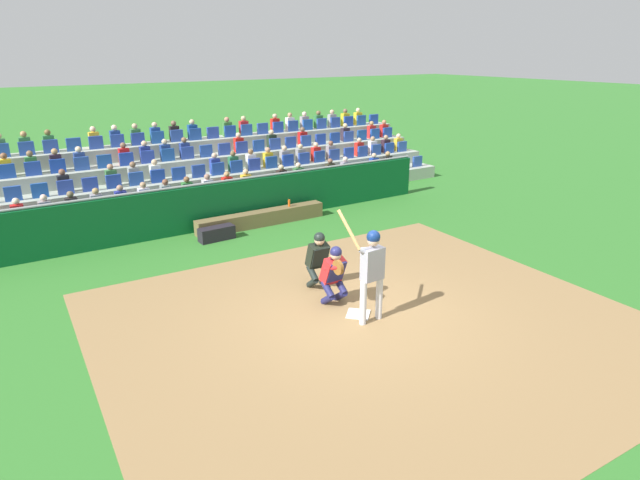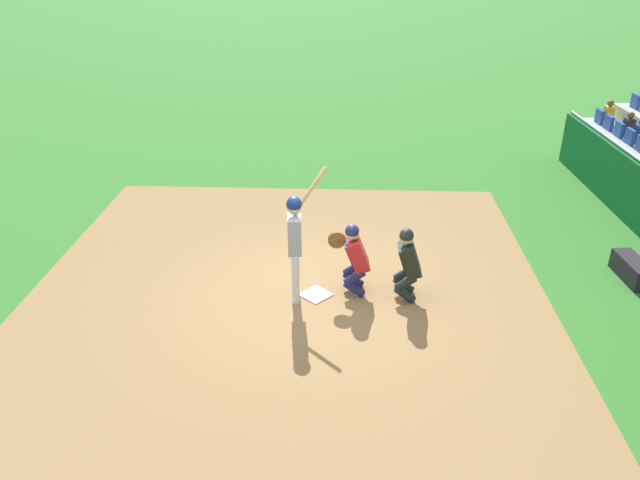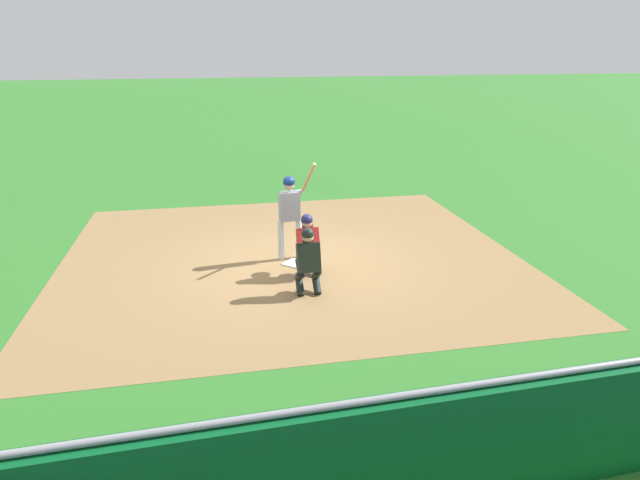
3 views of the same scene
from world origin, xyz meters
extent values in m
plane|color=#2F7128|center=(0.00, 0.00, 0.00)|extent=(160.00, 160.00, 0.00)
cube|color=olive|center=(0.00, 0.50, 0.00)|extent=(10.20, 9.29, 0.01)
cube|color=white|center=(0.00, 0.00, 0.02)|extent=(0.62, 0.62, 0.02)
cylinder|color=silver|center=(-0.24, 0.33, 0.44)|extent=(0.14, 0.14, 0.88)
cylinder|color=silver|center=(0.16, 0.35, 0.44)|extent=(0.14, 0.14, 0.88)
cube|color=#9494A5|center=(-0.04, 0.34, 1.19)|extent=(0.44, 0.24, 0.62)
sphere|color=#CAA38B|center=(-0.04, 0.34, 1.66)|extent=(0.23, 0.23, 0.23)
sphere|color=navy|center=(-0.04, 0.34, 1.72)|extent=(0.26, 0.26, 0.26)
cylinder|color=#9494A5|center=(0.01, 0.32, 1.49)|extent=(0.47, 0.12, 0.14)
cylinder|color=#9494A5|center=(0.18, 0.33, 1.49)|extent=(0.17, 0.14, 0.13)
cylinder|color=tan|center=(0.32, 0.07, 1.85)|extent=(0.24, 0.53, 0.71)
sphere|color=black|center=(0.23, 0.30, 1.52)|extent=(0.06, 0.06, 0.06)
cylinder|color=navy|center=(-0.02, -0.66, 0.15)|extent=(0.14, 0.39, 0.34)
cylinder|color=navy|center=(-0.02, -0.66, 0.37)|extent=(0.14, 0.38, 0.33)
cylinder|color=navy|center=(0.30, -0.65, 0.15)|extent=(0.14, 0.39, 0.34)
cylinder|color=navy|center=(0.30, -0.65, 0.37)|extent=(0.14, 0.38, 0.33)
cube|color=red|center=(0.14, -0.70, 0.74)|extent=(0.42, 0.43, 0.60)
cube|color=navy|center=(0.13, -0.58, 0.74)|extent=(0.38, 0.22, 0.45)
sphere|color=tan|center=(0.13, -0.60, 1.10)|extent=(0.22, 0.22, 0.22)
cube|color=black|center=(0.13, -0.60, 1.10)|extent=(0.20, 0.11, 0.20)
sphere|color=navy|center=(0.13, -0.60, 1.16)|extent=(0.24, 0.24, 0.24)
cylinder|color=brown|center=(0.25, -0.35, 0.95)|extent=(0.07, 0.30, 0.30)
cylinder|color=red|center=(0.28, -0.53, 0.88)|extent=(0.16, 0.40, 0.22)
cylinder|color=black|center=(-0.20, -1.50, 0.15)|extent=(0.16, 0.39, 0.34)
cylinder|color=black|center=(-0.20, -1.50, 0.37)|extent=(0.16, 0.39, 0.33)
cylinder|color=black|center=(0.12, -1.52, 0.15)|extent=(0.16, 0.39, 0.34)
cylinder|color=black|center=(0.12, -1.52, 0.37)|extent=(0.16, 0.39, 0.33)
cube|color=black|center=(-0.04, -1.57, 0.74)|extent=(0.44, 0.42, 0.60)
cube|color=black|center=(-0.04, -1.45, 0.74)|extent=(0.39, 0.21, 0.45)
sphere|color=tan|center=(-0.04, -1.48, 1.11)|extent=(0.22, 0.22, 0.22)
cube|color=black|center=(-0.04, -1.48, 1.11)|extent=(0.20, 0.11, 0.20)
sphere|color=black|center=(-0.04, -1.48, 1.17)|extent=(0.24, 0.24, 0.24)
cube|color=black|center=(0.63, -5.67, 0.19)|extent=(1.00, 0.40, 0.38)
cube|color=#2241A0|center=(7.17, -8.42, 0.67)|extent=(0.44, 0.10, 0.42)
cube|color=navy|center=(7.17, -8.66, 0.72)|extent=(0.32, 0.22, 0.52)
cube|color=#2049A6|center=(7.85, -8.42, 0.67)|extent=(0.44, 0.10, 0.42)
cube|color=#2E292F|center=(7.85, -8.66, 0.72)|extent=(0.32, 0.22, 0.52)
sphere|color=brown|center=(7.85, -8.66, 1.08)|extent=(0.19, 0.19, 0.19)
cube|color=#213EA7|center=(8.53, -8.42, 0.67)|extent=(0.44, 0.10, 0.42)
cube|color=#1F3FA1|center=(9.22, -8.42, 0.67)|extent=(0.44, 0.10, 0.42)
cube|color=gold|center=(9.22, -8.66, 0.72)|extent=(0.32, 0.22, 0.52)
sphere|color=brown|center=(9.22, -8.66, 1.08)|extent=(0.19, 0.19, 0.19)
cube|color=#2944A9|center=(9.22, -9.39, 1.13)|extent=(0.44, 0.10, 0.42)
camera|label=1|loc=(5.80, 7.61, 4.96)|focal=30.21mm
camera|label=2|loc=(-8.98, -0.16, 5.54)|focal=34.27mm
camera|label=3|loc=(-1.99, -10.66, 4.36)|focal=30.52mm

